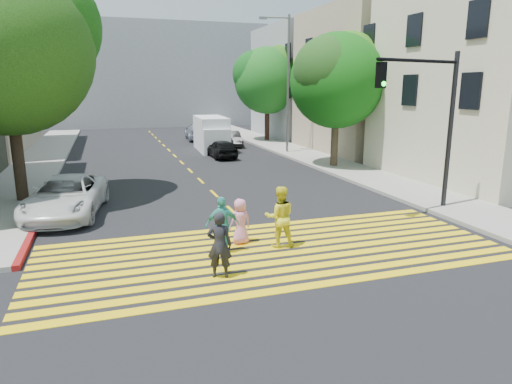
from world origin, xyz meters
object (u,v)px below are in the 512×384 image
tree_right_far (268,77)px  silver_car (198,132)px  dark_car_parked (232,139)px  white_sedan (66,197)px  pedestrian_extra (222,225)px  tree_right_near (338,76)px  pedestrian_man (219,245)px  tree_left (7,39)px  white_van (212,135)px  traffic_signal (433,110)px  dark_car_near (222,149)px  pedestrian_child (240,221)px  pedestrian_woman (280,217)px

tree_right_far → silver_car: tree_right_far is taller
dark_car_parked → white_sedan: bearing=-117.4°
silver_car → pedestrian_extra: bearing=84.7°
tree_right_near → pedestrian_man: bearing=-127.4°
tree_left → white_van: size_ratio=1.78×
white_van → silver_car: bearing=90.3°
tree_right_near → white_sedan: bearing=-156.8°
pedestrian_extra → traffic_signal: traffic_signal is taller
pedestrian_man → silver_car: 30.32m
dark_car_near → silver_car: size_ratio=0.72×
dark_car_near → dark_car_parked: bearing=-112.8°
tree_right_near → pedestrian_extra: 15.87m
tree_right_near → pedestrian_child: 15.03m
pedestrian_child → traffic_signal: size_ratio=0.24×
pedestrian_man → dark_car_parked: size_ratio=0.47×
pedestrian_woman → dark_car_parked: (4.78, 23.01, -0.32)m
white_van → traffic_signal: traffic_signal is taller
tree_right_far → pedestrian_woman: (-8.68, -25.31, -4.53)m
pedestrian_child → white_van: 20.71m
pedestrian_extra → white_sedan: (-4.54, 5.59, -0.11)m
tree_right_near → dark_car_parked: 12.61m
silver_car → white_van: size_ratio=0.94×
white_van → pedestrian_woman: bearing=-94.1°
tree_right_near → white_sedan: 16.19m
pedestrian_man → dark_car_near: bearing=-82.9°
white_sedan → dark_car_parked: size_ratio=1.43×
pedestrian_extra → dark_car_near: 17.94m
tree_left → tree_right_near: 16.48m
tree_right_far → tree_left: bearing=-134.5°
white_sedan → silver_car: (9.38, 22.59, 0.01)m
tree_left → pedestrian_extra: size_ratio=5.75×
pedestrian_child → dark_car_parked: 23.13m
pedestrian_man → pedestrian_woman: bearing=-122.5°
pedestrian_child → silver_car: silver_car is taller
tree_left → silver_car: tree_left is taller
pedestrian_woman → pedestrian_extra: pedestrian_woman is taller
white_van → traffic_signal: bearing=-75.4°
tree_right_near → silver_car: 17.77m
white_van → traffic_signal: (3.83, -19.23, 2.66)m
pedestrian_man → white_van: white_van is taller
pedestrian_woman → traffic_signal: traffic_signal is taller
tree_right_far → pedestrian_man: size_ratio=4.74×
dark_car_parked → white_van: (-2.06, -2.02, 0.58)m
tree_right_near → silver_car: size_ratio=1.54×
pedestrian_child → silver_car: size_ratio=0.28×
tree_right_far → silver_car: bearing=152.6°
pedestrian_extra → dark_car_near: (4.32, 17.41, -0.21)m
silver_car → dark_car_parked: (1.68, -5.20, -0.13)m
tree_right_near → pedestrian_extra: size_ratio=4.69×
white_van → pedestrian_man: bearing=-99.0°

